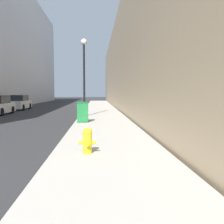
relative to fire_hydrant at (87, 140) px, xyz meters
name	(u,v)px	position (x,y,z in m)	size (l,w,h in m)	color
sidewalk_right	(101,112)	(0.66, 15.84, -0.45)	(3.35, 60.00, 0.14)	#B7B2A8
building_right_stone	(163,66)	(8.43, 23.84, 4.56)	(12.00, 60.00, 10.16)	tan
fire_hydrant	(87,140)	(0.00, 0.00, 0.00)	(0.49, 0.38, 0.73)	yellow
trash_bin	(83,112)	(-0.54, 7.50, 0.22)	(0.63, 0.58, 1.17)	#1E7538
lamppost	(84,69)	(-0.62, 11.07, 3.00)	(0.43, 0.43, 5.49)	black
parked_sedan_far	(19,103)	(-8.14, 20.57, 0.20)	(1.82, 4.34, 1.57)	silver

